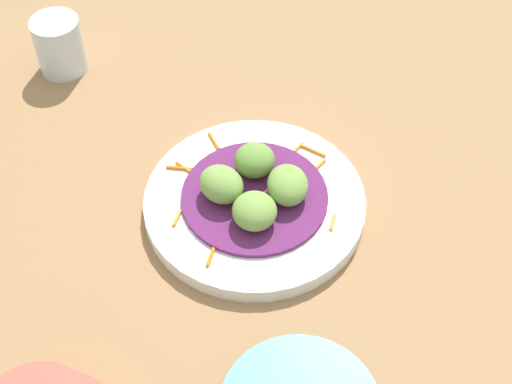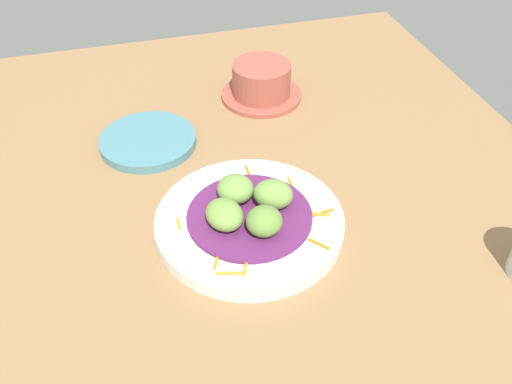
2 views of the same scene
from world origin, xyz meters
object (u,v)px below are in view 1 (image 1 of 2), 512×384
Objects in this scene: guac_scoop_back at (288,185)px; water_glass at (59,45)px; guac_scoop_center at (221,184)px; guac_scoop_right at (255,211)px; main_plate at (255,204)px; guac_scoop_left at (255,160)px.

guac_scoop_back is 0.72× the size of water_glass.
guac_scoop_right is at bearing 60.34° from guac_scoop_center.
main_plate is 5.05× the size of guac_scoop_right.
guac_scoop_back is (-0.98, 3.56, 3.29)cm from main_plate.
guac_scoop_center is 0.96× the size of guac_scoop_back.
guac_scoop_center is (4.54, -2.58, 0.05)cm from guac_scoop_left.
guac_scoop_left is 0.94× the size of guac_scoop_right.
guac_scoop_left is 7.39cm from guac_scoop_right.
guac_scoop_left is at bearing 66.09° from water_glass.
guac_scoop_left is 5.22cm from guac_scoop_back.
main_plate is 5.39× the size of guac_scoop_left.
guac_scoop_right is at bearing 15.34° from guac_scoop_left.
guac_scoop_center is at bearing -29.66° from guac_scoop_left.
water_glass is (-13.68, -30.86, -0.49)cm from guac_scoop_left.
main_plate is 5.03cm from guac_scoop_center.
main_plate is 3.29× the size of water_glass.
guac_scoop_left and guac_scoop_center have the same top height.
guac_scoop_left is at bearing -164.66° from guac_scoop_right.
guac_scoop_center is at bearing -74.66° from guac_scoop_back.
guac_scoop_back is at bearing 65.32° from water_glass.
guac_scoop_center reaches higher than guac_scoop_right.
guac_scoop_center is 5.23cm from guac_scoop_right.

